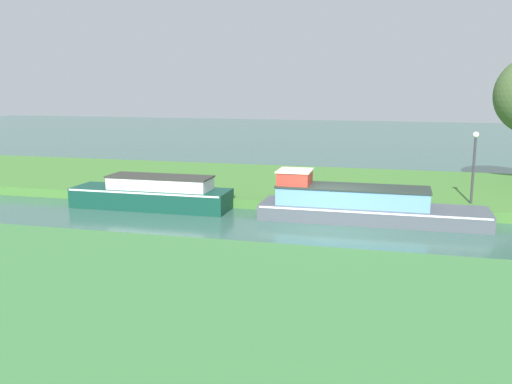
% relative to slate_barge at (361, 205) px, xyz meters
% --- Properties ---
extents(ground_plane, '(120.00, 120.00, 0.00)m').
position_rel_slate_barge_xyz_m(ground_plane, '(-1.05, -1.20, -0.60)').
color(ground_plane, '#32584D').
extents(riverbank_far, '(72.00, 10.00, 0.40)m').
position_rel_slate_barge_xyz_m(riverbank_far, '(-1.05, 5.80, -0.40)').
color(riverbank_far, '#417630').
rests_on(riverbank_far, ground_plane).
extents(riverbank_near, '(72.00, 10.00, 0.40)m').
position_rel_slate_barge_xyz_m(riverbank_near, '(-1.05, -10.20, -0.40)').
color(riverbank_near, '#3B753C').
rests_on(riverbank_near, ground_plane).
extents(slate_barge, '(8.50, 2.11, 1.86)m').
position_rel_slate_barge_xyz_m(slate_barge, '(0.00, 0.00, 0.00)').
color(slate_barge, '#484E57').
rests_on(slate_barge, ground_plane).
extents(forest_narrowboat, '(6.71, 1.82, 1.38)m').
position_rel_slate_barge_xyz_m(forest_narrowboat, '(-8.58, 0.00, 0.00)').
color(forest_narrowboat, '#0F3D30').
rests_on(forest_narrowboat, ground_plane).
extents(lamp_post, '(0.24, 0.24, 2.89)m').
position_rel_slate_barge_xyz_m(lamp_post, '(4.21, 2.28, 1.62)').
color(lamp_post, '#333338').
rests_on(lamp_post, riverbank_far).
extents(mooring_post_near, '(0.13, 0.13, 0.66)m').
position_rel_slate_barge_xyz_m(mooring_post_near, '(-8.18, 1.39, 0.13)').
color(mooring_post_near, brown).
rests_on(mooring_post_near, riverbank_far).
extents(mooring_post_far, '(0.14, 0.14, 0.73)m').
position_rel_slate_barge_xyz_m(mooring_post_far, '(-2.94, 1.39, 0.17)').
color(mooring_post_far, '#4F371F').
rests_on(mooring_post_far, riverbank_far).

